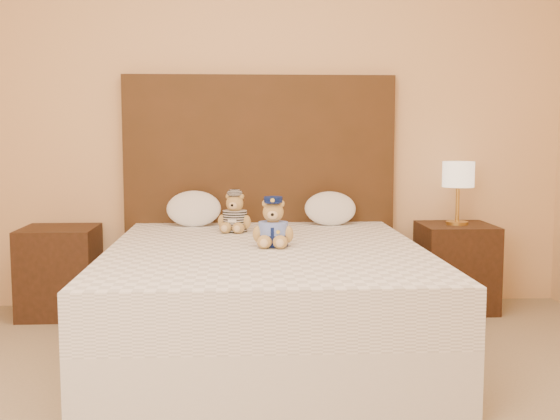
{
  "coord_description": "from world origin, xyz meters",
  "views": [
    {
      "loc": [
        -0.13,
        -2.35,
        1.14
      ],
      "look_at": [
        0.09,
        1.45,
        0.71
      ],
      "focal_mm": 45.0,
      "sensor_mm": 36.0,
      "label": 1
    }
  ],
  "objects_px": {
    "nightstand_right": "(456,267)",
    "lamp": "(458,178)",
    "teddy_police": "(273,222)",
    "pillow_right": "(330,207)",
    "bed": "(266,299)",
    "pillow_left": "(194,207)",
    "teddy_prisoner": "(235,212)",
    "nightstand_left": "(60,271)"
  },
  "relations": [
    {
      "from": "nightstand_right",
      "to": "pillow_right",
      "type": "relative_size",
      "value": 1.69
    },
    {
      "from": "lamp",
      "to": "teddy_police",
      "type": "relative_size",
      "value": 1.57
    },
    {
      "from": "teddy_prisoner",
      "to": "nightstand_left",
      "type": "bearing_deg",
      "value": -178.78
    },
    {
      "from": "bed",
      "to": "lamp",
      "type": "height_order",
      "value": "lamp"
    },
    {
      "from": "teddy_police",
      "to": "pillow_right",
      "type": "bearing_deg",
      "value": 70.37
    },
    {
      "from": "nightstand_right",
      "to": "lamp",
      "type": "bearing_deg",
      "value": 180.0
    },
    {
      "from": "lamp",
      "to": "teddy_prisoner",
      "type": "distance_m",
      "value": 1.44
    },
    {
      "from": "lamp",
      "to": "pillow_left",
      "type": "distance_m",
      "value": 1.68
    },
    {
      "from": "teddy_prisoner",
      "to": "pillow_right",
      "type": "bearing_deg",
      "value": 39.11
    },
    {
      "from": "nightstand_right",
      "to": "pillow_right",
      "type": "bearing_deg",
      "value": 177.88
    },
    {
      "from": "pillow_left",
      "to": "nightstand_right",
      "type": "bearing_deg",
      "value": -1.03
    },
    {
      "from": "nightstand_left",
      "to": "nightstand_right",
      "type": "height_order",
      "value": "same"
    },
    {
      "from": "bed",
      "to": "pillow_left",
      "type": "distance_m",
      "value": 1.01
    },
    {
      "from": "lamp",
      "to": "pillow_left",
      "type": "height_order",
      "value": "lamp"
    },
    {
      "from": "nightstand_right",
      "to": "teddy_prisoner",
      "type": "bearing_deg",
      "value": -169.95
    },
    {
      "from": "bed",
      "to": "nightstand_left",
      "type": "xyz_separation_m",
      "value": [
        -1.25,
        0.8,
        -0.0
      ]
    },
    {
      "from": "bed",
      "to": "pillow_left",
      "type": "relative_size",
      "value": 5.89
    },
    {
      "from": "nightstand_right",
      "to": "pillow_left",
      "type": "bearing_deg",
      "value": 178.97
    },
    {
      "from": "nightstand_left",
      "to": "teddy_police",
      "type": "distance_m",
      "value": 1.57
    },
    {
      "from": "bed",
      "to": "nightstand_left",
      "type": "distance_m",
      "value": 1.48
    },
    {
      "from": "bed",
      "to": "teddy_police",
      "type": "distance_m",
      "value": 0.4
    },
    {
      "from": "pillow_left",
      "to": "pillow_right",
      "type": "bearing_deg",
      "value": 0.0
    },
    {
      "from": "bed",
      "to": "pillow_right",
      "type": "xyz_separation_m",
      "value": [
        0.44,
        0.83,
        0.39
      ]
    },
    {
      "from": "nightstand_right",
      "to": "nightstand_left",
      "type": "bearing_deg",
      "value": 180.0
    },
    {
      "from": "nightstand_right",
      "to": "teddy_police",
      "type": "distance_m",
      "value": 1.5
    },
    {
      "from": "teddy_prisoner",
      "to": "pillow_right",
      "type": "xyz_separation_m",
      "value": [
        0.6,
        0.28,
        -0.0
      ]
    },
    {
      "from": "bed",
      "to": "pillow_right",
      "type": "height_order",
      "value": "pillow_right"
    },
    {
      "from": "lamp",
      "to": "pillow_left",
      "type": "xyz_separation_m",
      "value": [
        -1.67,
        0.03,
        -0.18
      ]
    },
    {
      "from": "lamp",
      "to": "teddy_prisoner",
      "type": "bearing_deg",
      "value": -169.95
    },
    {
      "from": "lamp",
      "to": "nightstand_left",
      "type": "bearing_deg",
      "value": 180.0
    },
    {
      "from": "lamp",
      "to": "pillow_left",
      "type": "relative_size",
      "value": 1.18
    },
    {
      "from": "bed",
      "to": "lamp",
      "type": "relative_size",
      "value": 5.0
    },
    {
      "from": "nightstand_left",
      "to": "nightstand_right",
      "type": "xyz_separation_m",
      "value": [
        2.5,
        0.0,
        0.0
      ]
    },
    {
      "from": "lamp",
      "to": "pillow_right",
      "type": "xyz_separation_m",
      "value": [
        -0.81,
        0.03,
        -0.18
      ]
    },
    {
      "from": "bed",
      "to": "nightstand_right",
      "type": "distance_m",
      "value": 1.48
    },
    {
      "from": "pillow_left",
      "to": "pillow_right",
      "type": "distance_m",
      "value": 0.86
    },
    {
      "from": "lamp",
      "to": "teddy_police",
      "type": "distance_m",
      "value": 1.46
    },
    {
      "from": "teddy_police",
      "to": "pillow_right",
      "type": "xyz_separation_m",
      "value": [
        0.4,
        0.82,
        -0.01
      ]
    },
    {
      "from": "nightstand_left",
      "to": "pillow_left",
      "type": "bearing_deg",
      "value": 2.07
    },
    {
      "from": "nightstand_right",
      "to": "pillow_right",
      "type": "height_order",
      "value": "pillow_right"
    },
    {
      "from": "lamp",
      "to": "teddy_police",
      "type": "height_order",
      "value": "lamp"
    },
    {
      "from": "lamp",
      "to": "teddy_police",
      "type": "xyz_separation_m",
      "value": [
        -1.21,
        -0.79,
        -0.17
      ]
    }
  ]
}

